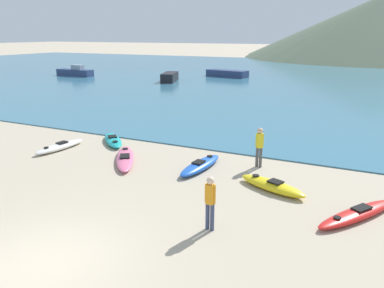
{
  "coord_description": "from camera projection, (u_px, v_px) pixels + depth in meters",
  "views": [
    {
      "loc": [
        6.75,
        -5.62,
        5.44
      ],
      "look_at": [
        -0.45,
        9.45,
        0.5
      ],
      "focal_mm": 35.0,
      "sensor_mm": 36.0,
      "label": 1
    }
  ],
  "objects": [
    {
      "name": "moored_boat_1",
      "position": [
        227.0,
        73.0,
        48.47
      ],
      "size": [
        5.64,
        2.76,
        0.86
      ],
      "color": "navy",
      "rests_on": "bay_water"
    },
    {
      "name": "kayak_on_sand_0",
      "position": [
        200.0,
        165.0,
        15.61
      ],
      "size": [
        0.99,
        3.04,
        0.38
      ],
      "color": "blue",
      "rests_on": "ground_plane"
    },
    {
      "name": "bay_water",
      "position": [
        315.0,
        77.0,
        48.42
      ],
      "size": [
        160.0,
        70.0,
        0.06
      ],
      "primitive_type": "cube",
      "color": "teal",
      "rests_on": "ground_plane"
    },
    {
      "name": "person_near_waterline",
      "position": [
        259.0,
        145.0,
        15.6
      ],
      "size": [
        0.35,
        0.28,
        1.71
      ],
      "color": "#4C4C4C",
      "rests_on": "ground_plane"
    },
    {
      "name": "moored_boat_0",
      "position": [
        170.0,
        77.0,
        43.78
      ],
      "size": [
        2.6,
        4.25,
        1.0
      ],
      "color": "black",
      "rests_on": "bay_water"
    },
    {
      "name": "person_near_foreground",
      "position": [
        210.0,
        200.0,
        10.55
      ],
      "size": [
        0.33,
        0.22,
        1.63
      ],
      "color": "#384260",
      "rests_on": "ground_plane"
    },
    {
      "name": "kayak_on_sand_1",
      "position": [
        272.0,
        186.0,
        13.49
      ],
      "size": [
        2.79,
        1.69,
        0.39
      ],
      "color": "yellow",
      "rests_on": "ground_plane"
    },
    {
      "name": "far_hill_left",
      "position": [
        381.0,
        25.0,
        94.46
      ],
      "size": [
        66.35,
        66.35,
        14.96
      ],
      "primitive_type": "cone",
      "color": "#4C5B47",
      "rests_on": "ground_plane"
    },
    {
      "name": "kayak_on_sand_3",
      "position": [
        60.0,
        146.0,
        18.24
      ],
      "size": [
        0.93,
        2.88,
        0.35
      ],
      "color": "white",
      "rests_on": "ground_plane"
    },
    {
      "name": "kayak_on_sand_4",
      "position": [
        357.0,
        214.0,
        11.47
      ],
      "size": [
        2.43,
        3.29,
        0.31
      ],
      "color": "red",
      "rests_on": "ground_plane"
    },
    {
      "name": "kayak_on_sand_5",
      "position": [
        125.0,
        158.0,
        16.59
      ],
      "size": [
        2.63,
        3.35,
        0.32
      ],
      "color": "#E5668C",
      "rests_on": "ground_plane"
    },
    {
      "name": "moored_boat_3",
      "position": [
        75.0,
        72.0,
        49.36
      ],
      "size": [
        5.33,
        1.48,
        1.45
      ],
      "color": "navy",
      "rests_on": "bay_water"
    },
    {
      "name": "kayak_on_sand_2",
      "position": [
        113.0,
        140.0,
        19.32
      ],
      "size": [
        2.57,
        2.55,
        0.34
      ],
      "color": "teal",
      "rests_on": "ground_plane"
    },
    {
      "name": "ground_plane",
      "position": [
        43.0,
        264.0,
        9.2
      ],
      "size": [
        400.0,
        400.0,
        0.0
      ],
      "primitive_type": "plane",
      "color": "tan"
    }
  ]
}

